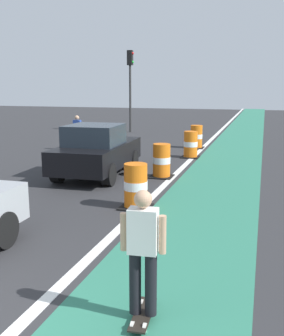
% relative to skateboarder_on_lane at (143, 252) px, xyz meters
% --- Properties ---
extents(bike_lane_strip, '(2.50, 80.00, 0.01)m').
position_rel_skateboarder_on_lane_xyz_m(bike_lane_strip, '(0.08, 10.16, -0.91)').
color(bike_lane_strip, '#2D755B').
rests_on(bike_lane_strip, ground).
extents(lane_divider_stripe, '(0.20, 80.00, 0.01)m').
position_rel_skateboarder_on_lane_xyz_m(lane_divider_stripe, '(-1.42, 10.16, -0.91)').
color(lane_divider_stripe, silver).
rests_on(lane_divider_stripe, ground).
extents(skateboarder_on_lane, '(0.57, 0.82, 1.69)m').
position_rel_skateboarder_on_lane_xyz_m(skateboarder_on_lane, '(0.00, 0.00, 0.00)').
color(skateboarder_on_lane, black).
rests_on(skateboarder_on_lane, ground).
extents(parked_sedan_second, '(2.05, 4.17, 1.70)m').
position_rel_skateboarder_on_lane_xyz_m(parked_sedan_second, '(-3.85, 7.50, -0.08)').
color(parked_sedan_second, black).
rests_on(parked_sedan_second, ground).
extents(traffic_barrel_front, '(0.73, 0.73, 1.09)m').
position_rel_skateboarder_on_lane_xyz_m(traffic_barrel_front, '(-1.54, 4.49, -0.38)').
color(traffic_barrel_front, orange).
rests_on(traffic_barrel_front, ground).
extents(traffic_barrel_mid, '(0.73, 0.73, 1.09)m').
position_rel_skateboarder_on_lane_xyz_m(traffic_barrel_mid, '(-1.76, 7.90, -0.38)').
color(traffic_barrel_mid, orange).
rests_on(traffic_barrel_mid, ground).
extents(traffic_barrel_back, '(0.73, 0.73, 1.09)m').
position_rel_skateboarder_on_lane_xyz_m(traffic_barrel_back, '(-1.52, 11.81, -0.38)').
color(traffic_barrel_back, orange).
rests_on(traffic_barrel_back, ground).
extents(traffic_barrel_far, '(0.73, 0.73, 1.09)m').
position_rel_skateboarder_on_lane_xyz_m(traffic_barrel_far, '(-1.72, 14.44, -0.38)').
color(traffic_barrel_far, orange).
rests_on(traffic_barrel_far, ground).
extents(traffic_light_corner, '(0.41, 0.32, 5.10)m').
position_rel_skateboarder_on_lane_xyz_m(traffic_light_corner, '(-6.91, 20.05, 2.59)').
color(traffic_light_corner, '#2D2D2D').
rests_on(traffic_light_corner, ground).
extents(pedestrian_crossing, '(0.34, 0.20, 1.61)m').
position_rel_skateboarder_on_lane_xyz_m(pedestrian_crossing, '(-6.79, 12.11, -0.05)').
color(pedestrian_crossing, '#33333D').
rests_on(pedestrian_crossing, ground).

